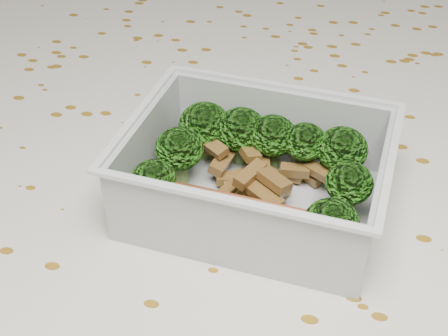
# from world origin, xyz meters

# --- Properties ---
(dining_table) EXTENTS (1.40, 0.90, 0.75)m
(dining_table) POSITION_xyz_m (0.00, 0.00, 0.67)
(dining_table) COLOR brown
(dining_table) RESTS_ON ground
(tablecloth) EXTENTS (1.46, 0.96, 0.19)m
(tablecloth) POSITION_xyz_m (0.00, 0.00, 0.72)
(tablecloth) COLOR silver
(tablecloth) RESTS_ON dining_table
(lunch_container) EXTENTS (0.17, 0.14, 0.06)m
(lunch_container) POSITION_xyz_m (0.03, 0.00, 0.78)
(lunch_container) COLOR silver
(lunch_container) RESTS_ON tablecloth
(broccoli_florets) EXTENTS (0.14, 0.11, 0.04)m
(broccoli_florets) POSITION_xyz_m (0.03, 0.02, 0.79)
(broccoli_florets) COLOR #608C3F
(broccoli_florets) RESTS_ON lunch_container
(meat_pile) EXTENTS (0.10, 0.07, 0.03)m
(meat_pile) POSITION_xyz_m (0.03, 0.02, 0.77)
(meat_pile) COLOR brown
(meat_pile) RESTS_ON lunch_container
(sausage) EXTENTS (0.14, 0.03, 0.02)m
(sausage) POSITION_xyz_m (0.03, -0.03, 0.78)
(sausage) COLOR #C85D32
(sausage) RESTS_ON lunch_container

